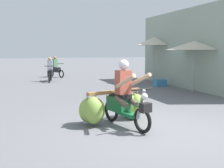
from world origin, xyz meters
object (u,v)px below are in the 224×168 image
market_umbrella_near_shop (154,41)px  market_umbrella_further_along (194,45)px  motorbike_main_loaded (115,105)px  motorbike_distant_ahead_left (50,72)px  motorbike_distant_ahead_right (55,69)px  produce_crate (160,83)px

market_umbrella_near_shop → market_umbrella_further_along: 3.60m
motorbike_main_loaded → motorbike_distant_ahead_left: (-0.50, 9.85, 0.12)m
market_umbrella_further_along → motorbike_distant_ahead_right: bearing=119.4°
motorbike_main_loaded → produce_crate: bearing=52.9°
market_umbrella_further_along → produce_crate: (-0.48, 2.05, -1.82)m
motorbike_distant_ahead_left → market_umbrella_further_along: size_ratio=0.68×
market_umbrella_near_shop → produce_crate: market_umbrella_near_shop is taller
motorbike_main_loaded → motorbike_distant_ahead_left: motorbike_main_loaded is taller
motorbike_main_loaded → motorbike_distant_ahead_right: bearing=89.5°
motorbike_distant_ahead_left → produce_crate: (4.94, -3.99, -0.39)m
market_umbrella_further_along → motorbike_main_loaded: bearing=-142.2°
motorbike_main_loaded → market_umbrella_further_along: size_ratio=0.80×
motorbike_distant_ahead_left → market_umbrella_near_shop: market_umbrella_near_shop is taller
motorbike_distant_ahead_left → motorbike_distant_ahead_right: (0.61, 2.49, 0.00)m
motorbike_main_loaded → motorbike_distant_ahead_right: motorbike_main_loaded is taller
market_umbrella_near_shop → produce_crate: 2.65m
motorbike_distant_ahead_left → market_umbrella_near_shop: (5.37, -2.44, 1.72)m
motorbike_distant_ahead_left → motorbike_main_loaded: bearing=-87.1°
motorbike_main_loaded → produce_crate: (4.43, 5.86, -0.27)m
market_umbrella_near_shop → market_umbrella_further_along: size_ratio=1.06×
motorbike_main_loaded → motorbike_distant_ahead_right: (0.11, 12.33, 0.12)m
produce_crate → market_umbrella_near_shop: bearing=74.2°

